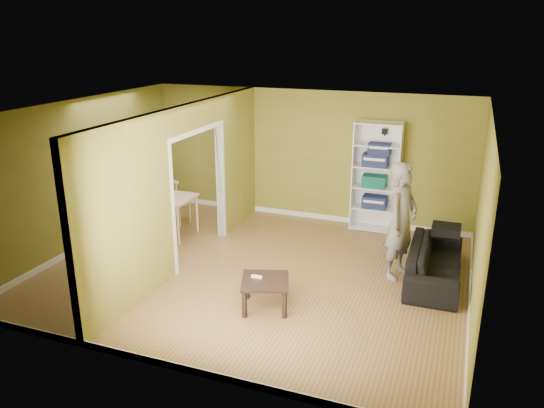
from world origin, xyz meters
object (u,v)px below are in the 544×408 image
Objects in this scene: dining_table at (161,200)px; chair_far at (179,201)px; bookshelf at (377,176)px; coffee_table at (265,284)px; person at (402,211)px; chair_near at (145,221)px; sofa at (435,257)px; chair_left at (130,207)px.

chair_far reaches higher than dining_table.
bookshelf reaches higher than coffee_table.
person is 2.34× the size of chair_near.
chair_far reaches higher than coffee_table.
coffee_table is 3.84m from chair_far.
chair_far is at bearing 89.91° from dining_table.
coffee_table is (-2.13, -1.74, -0.01)m from sofa.
dining_table is at bearing 86.97° from sofa.
chair_far is (-0.03, 1.24, 0.01)m from chair_near.
person is at bearing -177.33° from chair_far.
person is 4.55m from chair_far.
chair_near is 1.24m from chair_far.
coffee_table is 3.12m from chair_near.
chair_far is at bearing -163.74° from bookshelf.
person is 2.30× the size of chair_far.
sofa is 5.05m from chair_far.
sofa is 3.06× the size of coffee_table.
chair_left is 0.96m from chair_far.
chair_near reaches higher than coffee_table.
bookshelf is 4.37m from chair_near.
chair_near is at bearing -86.64° from dining_table.
chair_far is at bearing 79.63° from sofa.
dining_table reaches higher than sofa.
chair_left is 1.03× the size of chair_near.
chair_left reaches higher than chair_far.
coffee_table is (-0.85, -3.65, -0.68)m from bookshelf.
person is 2.26× the size of chair_left.
chair_left reaches higher than dining_table.
bookshelf is 1.72× the size of dining_table.
sofa is at bearing 8.12° from chair_near.
person is at bearing 7.99° from chair_near.
chair_left is at bearing 59.35° from chair_far.
coffee_table is at bearing -34.15° from dining_table.
chair_far is (-3.70, -1.08, -0.58)m from bookshelf.
chair_near is (-4.39, -0.34, -0.62)m from person.
chair_near is at bearing 154.54° from coffee_table.
bookshelf is 3.24× the size of coffee_table.
chair_near is at bearing 113.66° from person.
person is at bearing 86.87° from chair_left.
sofa is 2.40m from bookshelf.
dining_table is at bearing 96.87° from chair_near.
bookshelf is at bearing 32.96° from sofa.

